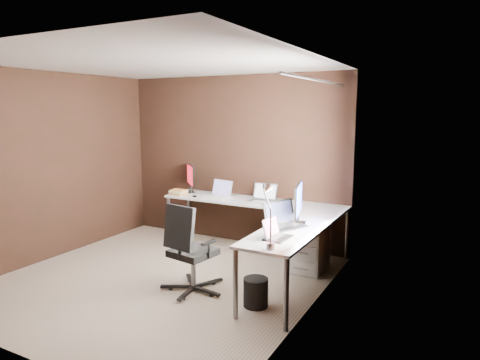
# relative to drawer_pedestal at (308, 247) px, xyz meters

# --- Properties ---
(room) EXTENTS (3.60, 3.60, 2.50)m
(room) POSITION_rel_drawer_pedestal_xyz_m (-1.09, -1.08, 0.98)
(room) COLOR tan
(room) RESTS_ON ground
(desk) EXTENTS (2.65, 2.25, 0.73)m
(desk) POSITION_rel_drawer_pedestal_xyz_m (-0.59, -0.11, 0.38)
(desk) COLOR white
(desk) RESTS_ON ground
(drawer_pedestal) EXTENTS (0.42, 0.50, 0.60)m
(drawer_pedestal) POSITION_rel_drawer_pedestal_xyz_m (0.00, 0.00, 0.00)
(drawer_pedestal) COLOR white
(drawer_pedestal) RESTS_ON ground
(monitor_left) EXTENTS (0.36, 0.37, 0.43)m
(monitor_left) POSITION_rel_drawer_pedestal_xyz_m (-2.09, 0.46, 0.67)
(monitor_left) COLOR black
(monitor_left) RESTS_ON desk
(monitor_right) EXTENTS (0.19, 0.54, 0.46)m
(monitor_right) POSITION_rel_drawer_pedestal_xyz_m (0.05, -0.55, 0.69)
(monitor_right) COLOR black
(monitor_right) RESTS_ON desk
(laptop_white) EXTENTS (0.40, 0.32, 0.24)m
(laptop_white) POSITION_rel_drawer_pedestal_xyz_m (-1.50, 0.36, 0.48)
(laptop_white) COLOR white
(laptop_white) RESTS_ON desk
(laptop_silver) EXTENTS (0.37, 0.26, 0.24)m
(laptop_silver) POSITION_rel_drawer_pedestal_xyz_m (-0.81, 0.39, 0.48)
(laptop_silver) COLOR silver
(laptop_silver) RESTS_ON desk
(laptop_black_big) EXTENTS (0.45, 0.51, 0.27)m
(laptop_black_big) POSITION_rel_drawer_pedestal_xyz_m (-0.05, -0.71, 0.49)
(laptop_black_big) COLOR black
(laptop_black_big) RESTS_ON desk
(laptop_black_small) EXTENTS (0.23, 0.31, 0.20)m
(laptop_black_small) POSITION_rel_drawer_pedestal_xyz_m (0.05, -1.16, 0.47)
(laptop_black_small) COLOR black
(laptop_black_small) RESTS_ON desk
(book_stack) EXTENTS (0.27, 0.23, 0.08)m
(book_stack) POSITION_rel_drawer_pedestal_xyz_m (-2.12, 0.19, 0.47)
(book_stack) COLOR tan
(book_stack) RESTS_ON desk
(mouse_left) EXTENTS (0.09, 0.07, 0.03)m
(mouse_left) POSITION_rel_drawer_pedestal_xyz_m (-1.81, 0.15, 0.44)
(mouse_left) COLOR black
(mouse_left) RESTS_ON desk
(mouse_corner) EXTENTS (0.08, 0.06, 0.03)m
(mouse_corner) POSITION_rel_drawer_pedestal_xyz_m (-0.46, 0.21, 0.44)
(mouse_corner) COLOR black
(mouse_corner) RESTS_ON desk
(desk_lamp) EXTENTS (0.19, 0.22, 0.59)m
(desk_lamp) POSITION_rel_drawer_pedestal_xyz_m (0.08, -1.44, 0.80)
(desk_lamp) COLOR slate
(desk_lamp) RESTS_ON desk
(office_chair) EXTENTS (0.56, 0.57, 1.00)m
(office_chair) POSITION_rel_drawer_pedestal_xyz_m (-0.92, -1.24, -0.01)
(office_chair) COLOR black
(office_chair) RESTS_ON ground
(wastebasket) EXTENTS (0.31, 0.31, 0.30)m
(wastebasket) POSITION_rel_drawer_pedestal_xyz_m (-0.13, -1.23, -0.15)
(wastebasket) COLOR black
(wastebasket) RESTS_ON ground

